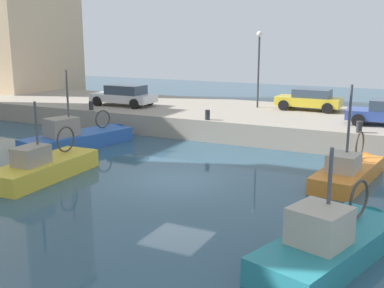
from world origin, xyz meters
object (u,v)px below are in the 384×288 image
object	(u,v)px
fishing_boat_teal	(336,252)
fishing_boat_blue	(83,143)
fishing_boat_orange	(350,177)
mooring_bollard_south	(359,127)
fishing_boat_yellow	(50,174)
parked_car_white	(124,95)
mooring_bollard_mid	(207,115)
quay_streetlamp	(259,57)
mooring_bollard_north	(91,106)
parked_car_yellow	(310,99)

from	to	relation	value
fishing_boat_teal	fishing_boat_blue	distance (m)	16.23
fishing_boat_orange	mooring_bollard_south	size ratio (longest dim) A/B	10.79
fishing_boat_orange	fishing_boat_yellow	xyz separation A→B (m)	(-5.04, 11.34, -0.00)
fishing_boat_yellow	parked_car_white	distance (m)	12.48
fishing_boat_teal	mooring_bollard_mid	bearing A→B (deg)	38.11
mooring_bollard_mid	quay_streetlamp	size ratio (longest dim) A/B	0.11
fishing_boat_orange	mooring_bollard_south	world-z (taller)	fishing_boat_orange
mooring_bollard_south	mooring_bollard_north	size ratio (longest dim) A/B	1.00
fishing_boat_blue	mooring_bollard_south	size ratio (longest dim) A/B	12.81
fishing_boat_teal	fishing_boat_yellow	distance (m)	12.27
fishing_boat_blue	fishing_boat_yellow	bearing A→B (deg)	-154.82
fishing_boat_teal	mooring_bollard_south	xyz separation A→B (m)	(11.46, 0.99, 1.34)
fishing_boat_orange	mooring_bollard_north	xyz separation A→B (m)	(4.08, 16.28, 1.37)
mooring_bollard_north	quay_streetlamp	bearing A→B (deg)	-57.83
mooring_bollard_north	mooring_bollard_mid	bearing A→B (deg)	-90.00
parked_car_yellow	fishing_boat_orange	bearing A→B (deg)	-158.18
quay_streetlamp	mooring_bollard_north	bearing A→B (deg)	122.17
parked_car_white	mooring_bollard_mid	world-z (taller)	parked_car_white
fishing_boat_blue	parked_car_yellow	bearing A→B (deg)	-44.10
fishing_boat_blue	mooring_bollard_north	bearing A→B (deg)	32.28
fishing_boat_yellow	parked_car_yellow	world-z (taller)	fishing_boat_yellow
parked_car_white	mooring_bollard_mid	size ratio (longest dim) A/B	7.77
parked_car_yellow	quay_streetlamp	world-z (taller)	quay_streetlamp
mooring_bollard_south	mooring_bollard_north	world-z (taller)	same
fishing_boat_yellow	quay_streetlamp	xyz separation A→B (m)	(14.77, -4.04, 4.35)
mooring_bollard_north	quay_streetlamp	world-z (taller)	quay_streetlamp
mooring_bollard_south	mooring_bollard_mid	xyz separation A→B (m)	(0.00, 8.00, 0.00)
fishing_boat_orange	parked_car_yellow	bearing A→B (deg)	21.82
parked_car_white	quay_streetlamp	distance (m)	9.14
quay_streetlamp	fishing_boat_orange	bearing A→B (deg)	-143.13
fishing_boat_teal	quay_streetlamp	world-z (taller)	quay_streetlamp
fishing_boat_yellow	mooring_bollard_mid	world-z (taller)	fishing_boat_yellow
mooring_bollard_south	fishing_boat_orange	bearing A→B (deg)	-176.08
fishing_boat_orange	fishing_boat_teal	bearing A→B (deg)	-174.52
parked_car_yellow	mooring_bollard_south	xyz separation A→B (m)	(-5.97, -3.74, -0.41)
fishing_boat_teal	mooring_bollard_north	xyz separation A→B (m)	(11.46, 16.99, 1.34)
mooring_bollard_south	mooring_bollard_mid	world-z (taller)	same
parked_car_white	mooring_bollard_north	size ratio (longest dim) A/B	7.77
fishing_boat_yellow	fishing_boat_blue	distance (m)	5.61
fishing_boat_teal	quay_streetlamp	xyz separation A→B (m)	(17.11, 8.00, 4.32)
fishing_boat_yellow	mooring_bollard_mid	bearing A→B (deg)	-18.53
fishing_boat_yellow	fishing_boat_blue	world-z (taller)	fishing_boat_blue
parked_car_yellow	mooring_bollard_north	xyz separation A→B (m)	(-5.97, 12.26, -0.41)
mooring_bollard_mid	fishing_boat_orange	bearing A→B (deg)	-116.23
fishing_boat_blue	parked_car_white	size ratio (longest dim) A/B	1.65
parked_car_white	fishing_boat_orange	bearing A→B (deg)	-113.03
fishing_boat_blue	mooring_bollard_north	distance (m)	4.97
fishing_boat_teal	mooring_bollard_mid	xyz separation A→B (m)	(11.46, 8.99, 1.34)
mooring_bollard_mid	parked_car_yellow	bearing A→B (deg)	-35.48
fishing_boat_blue	fishing_boat_teal	bearing A→B (deg)	-117.18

